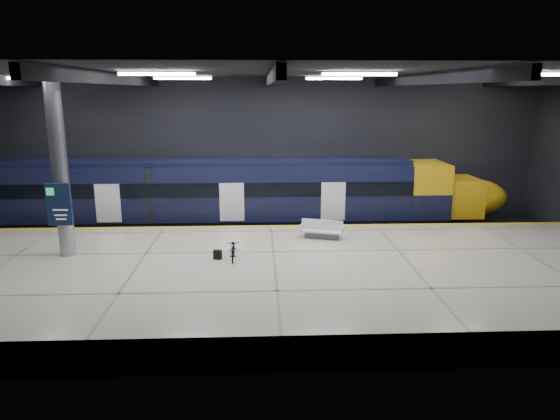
{
  "coord_description": "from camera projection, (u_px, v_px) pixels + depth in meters",
  "views": [
    {
      "loc": [
        -0.54,
        -19.86,
        7.31
      ],
      "look_at": [
        0.37,
        1.5,
        2.2
      ],
      "focal_mm": 32.0,
      "sensor_mm": 36.0,
      "label": 1
    }
  ],
  "objects": [
    {
      "name": "info_column",
      "position": [
        60.0,
        169.0,
        18.65
      ],
      "size": [
        0.9,
        0.78,
        6.9
      ],
      "color": "#9EA0A5",
      "rests_on": "platform"
    },
    {
      "name": "room_shell",
      "position": [
        272.0,
        132.0,
        19.69
      ],
      "size": [
        30.1,
        16.1,
        8.05
      ],
      "color": "black",
      "rests_on": "ground"
    },
    {
      "name": "train",
      "position": [
        210.0,
        195.0,
        25.75
      ],
      "size": [
        29.4,
        2.84,
        3.79
      ],
      "color": "black",
      "rests_on": "ground"
    },
    {
      "name": "rails",
      "position": [
        270.0,
        231.0,
        26.34
      ],
      "size": [
        30.0,
        1.52,
        0.16
      ],
      "color": "gray",
      "rests_on": "ground"
    },
    {
      "name": "ground",
      "position": [
        273.0,
        269.0,
        21.02
      ],
      "size": [
        30.0,
        30.0,
        0.0
      ],
      "primitive_type": "plane",
      "color": "black",
      "rests_on": "ground"
    },
    {
      "name": "bench",
      "position": [
        322.0,
        232.0,
        21.56
      ],
      "size": [
        1.99,
        1.29,
        0.82
      ],
      "rotation": [
        0.0,
        0.0,
        -0.31
      ],
      "color": "#595B60",
      "rests_on": "platform"
    },
    {
      "name": "platform",
      "position": [
        275.0,
        278.0,
        18.46
      ],
      "size": [
        30.0,
        11.0,
        1.1
      ],
      "primitive_type": "cube",
      "color": "beige",
      "rests_on": "ground"
    },
    {
      "name": "bicycle",
      "position": [
        233.0,
        249.0,
        18.87
      ],
      "size": [
        0.54,
        1.5,
        0.78
      ],
      "primitive_type": "imported",
      "rotation": [
        0.0,
        0.0,
        0.02
      ],
      "color": "#99999E",
      "rests_on": "platform"
    },
    {
      "name": "safety_strip",
      "position": [
        271.0,
        227.0,
        23.43
      ],
      "size": [
        30.0,
        0.4,
        0.01
      ],
      "primitive_type": "cube",
      "color": "gold",
      "rests_on": "platform"
    },
    {
      "name": "pannier_bag",
      "position": [
        218.0,
        255.0,
        18.89
      ],
      "size": [
        0.34,
        0.26,
        0.35
      ],
      "primitive_type": "cube",
      "rotation": [
        0.0,
        0.0,
        -0.29
      ],
      "color": "black",
      "rests_on": "platform"
    }
  ]
}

